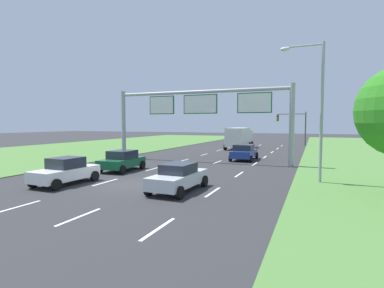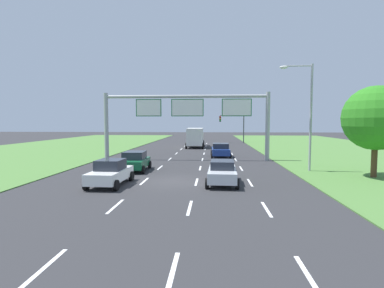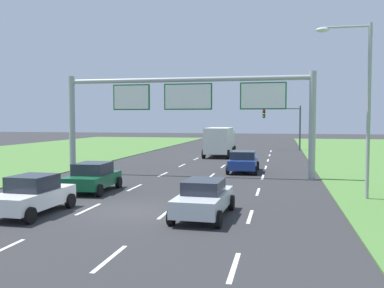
{
  "view_description": "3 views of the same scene",
  "coord_description": "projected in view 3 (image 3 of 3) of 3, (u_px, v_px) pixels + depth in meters",
  "views": [
    {
      "loc": [
        10.17,
        -14.93,
        3.63
      ],
      "look_at": [
        -0.7,
        11.61,
        1.67
      ],
      "focal_mm": 28.0,
      "sensor_mm": 36.0,
      "label": 1
    },
    {
      "loc": [
        2.77,
        -19.52,
        3.93
      ],
      "look_at": [
        0.9,
        8.09,
        1.93
      ],
      "focal_mm": 28.0,
      "sensor_mm": 36.0,
      "label": 2
    },
    {
      "loc": [
        6.43,
        -17.1,
        3.92
      ],
      "look_at": [
        0.57,
        10.99,
        2.25
      ],
      "focal_mm": 40.0,
      "sensor_mm": 36.0,
      "label": 3
    }
  ],
  "objects": [
    {
      "name": "car_near_red",
      "position": [
        92.0,
        177.0,
        23.07
      ],
      "size": [
        2.28,
        3.97,
        1.57
      ],
      "rotation": [
        0.0,
        0.0,
        0.03
      ],
      "color": "#145633",
      "rests_on": "ground_plane"
    },
    {
      "name": "ground_plane",
      "position": [
        127.0,
        211.0,
        18.25
      ],
      "size": [
        200.0,
        200.0,
        0.0
      ],
      "primitive_type": "plane",
      "color": "#2D2D30"
    },
    {
      "name": "sign_gantry",
      "position": [
        188.0,
        104.0,
        29.09
      ],
      "size": [
        17.24,
        0.44,
        7.0
      ],
      "color": "#9EA0A5",
      "rests_on": "ground_plane"
    },
    {
      "name": "box_truck",
      "position": [
        220.0,
        140.0,
        45.25
      ],
      "size": [
        2.73,
        8.03,
        3.02
      ],
      "rotation": [
        0.0,
        0.0,
        0.01
      ],
      "color": "silver",
      "rests_on": "ground_plane"
    },
    {
      "name": "car_lead_silver",
      "position": [
        32.0,
        195.0,
        17.6
      ],
      "size": [
        2.12,
        4.12,
        1.61
      ],
      "rotation": [
        0.0,
        0.0,
        -0.03
      ],
      "color": "white",
      "rests_on": "ground_plane"
    },
    {
      "name": "car_mid_lane",
      "position": [
        204.0,
        198.0,
        17.1
      ],
      "size": [
        2.12,
        4.33,
        1.49
      ],
      "rotation": [
        0.0,
        0.0,
        -0.04
      ],
      "color": "silver",
      "rests_on": "ground_plane"
    },
    {
      "name": "lane_dashes_slip",
      "position": [
        261.0,
        184.0,
        25.98
      ],
      "size": [
        0.14,
        56.4,
        0.01
      ],
      "color": "white",
      "rests_on": "ground_plane"
    },
    {
      "name": "lane_dashes_inner_right",
      "position": [
        204.0,
        182.0,
        26.69
      ],
      "size": [
        0.14,
        56.4,
        0.01
      ],
      "color": "white",
      "rests_on": "ground_plane"
    },
    {
      "name": "traffic_light_mast",
      "position": [
        284.0,
        120.0,
        54.06
      ],
      "size": [
        4.76,
        0.49,
        5.6
      ],
      "color": "#47494F",
      "rests_on": "ground_plane"
    },
    {
      "name": "car_far_ahead",
      "position": [
        243.0,
        161.0,
        31.63
      ],
      "size": [
        2.26,
        4.5,
        1.57
      ],
      "rotation": [
        0.0,
        0.0,
        0.02
      ],
      "color": "navy",
      "rests_on": "ground_plane"
    },
    {
      "name": "street_lamp",
      "position": [
        361.0,
        95.0,
        20.55
      ],
      "size": [
        2.61,
        0.32,
        8.5
      ],
      "color": "#9EA0A5",
      "rests_on": "ground_plane"
    },
    {
      "name": "lane_dashes_inner_left",
      "position": [
        150.0,
        180.0,
        27.41
      ],
      "size": [
        0.14,
        56.4,
        0.01
      ],
      "color": "white",
      "rests_on": "ground_plane"
    }
  ]
}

